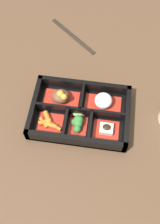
# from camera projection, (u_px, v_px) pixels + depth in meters

# --- Properties ---
(ground_plane) EXTENTS (3.00, 3.00, 0.00)m
(ground_plane) POSITION_uv_depth(u_px,v_px,m) (80.00, 116.00, 0.84)
(ground_plane) COLOR #4C3523
(bento_base) EXTENTS (0.30, 0.21, 0.01)m
(bento_base) POSITION_uv_depth(u_px,v_px,m) (80.00, 115.00, 0.83)
(bento_base) COLOR black
(bento_base) RESTS_ON ground_plane
(bento_rim) EXTENTS (0.30, 0.21, 0.05)m
(bento_rim) POSITION_uv_depth(u_px,v_px,m) (80.00, 113.00, 0.81)
(bento_rim) COLOR black
(bento_rim) RESTS_ON ground_plane
(bowl_stew) EXTENTS (0.12, 0.07, 0.06)m
(bowl_stew) POSITION_uv_depth(u_px,v_px,m) (61.00, 97.00, 0.83)
(bowl_stew) COLOR maroon
(bowl_stew) RESTS_ON bento_base
(bowl_rice) EXTENTS (0.12, 0.07, 0.05)m
(bowl_rice) POSITION_uv_depth(u_px,v_px,m) (103.00, 102.00, 0.82)
(bowl_rice) COLOR maroon
(bowl_rice) RESTS_ON bento_base
(bowl_carrots) EXTENTS (0.08, 0.07, 0.02)m
(bowl_carrots) POSITION_uv_depth(u_px,v_px,m) (49.00, 122.00, 0.80)
(bowl_carrots) COLOR maroon
(bowl_carrots) RESTS_ON bento_base
(bowl_greens) EXTENTS (0.05, 0.07, 0.04)m
(bowl_greens) POSITION_uv_depth(u_px,v_px,m) (78.00, 123.00, 0.79)
(bowl_greens) COLOR maroon
(bowl_greens) RESTS_ON bento_base
(bowl_tofu) EXTENTS (0.08, 0.07, 0.03)m
(bowl_tofu) POSITION_uv_depth(u_px,v_px,m) (106.00, 129.00, 0.79)
(bowl_tofu) COLOR maroon
(bowl_tofu) RESTS_ON bento_base
(bowl_pickles) EXTENTS (0.04, 0.03, 0.01)m
(bowl_pickles) POSITION_uv_depth(u_px,v_px,m) (78.00, 113.00, 0.82)
(bowl_pickles) COLOR maroon
(bowl_pickles) RESTS_ON bento_base
(chopsticks) EXTENTS (0.19, 0.16, 0.01)m
(chopsticks) POSITION_uv_depth(u_px,v_px,m) (73.00, 36.00, 0.99)
(chopsticks) COLOR black
(chopsticks) RESTS_ON ground_plane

